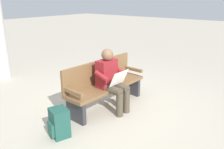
% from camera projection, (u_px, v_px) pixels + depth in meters
% --- Properties ---
extents(ground_plane, '(40.00, 40.00, 0.00)m').
position_uv_depth(ground_plane, '(107.00, 106.00, 4.64)').
color(ground_plane, '#B7AD99').
extents(bench_near, '(1.82, 0.56, 0.90)m').
position_uv_depth(bench_near, '(104.00, 84.00, 4.54)').
color(bench_near, brown).
rests_on(bench_near, ground).
extents(person_seated, '(0.58, 0.59, 1.18)m').
position_uv_depth(person_seated, '(111.00, 79.00, 4.30)').
color(person_seated, maroon).
rests_on(person_seated, ground).
extents(backpack, '(0.35, 0.35, 0.46)m').
position_uv_depth(backpack, '(59.00, 123.00, 3.57)').
color(backpack, '#1E4C42').
rests_on(backpack, ground).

